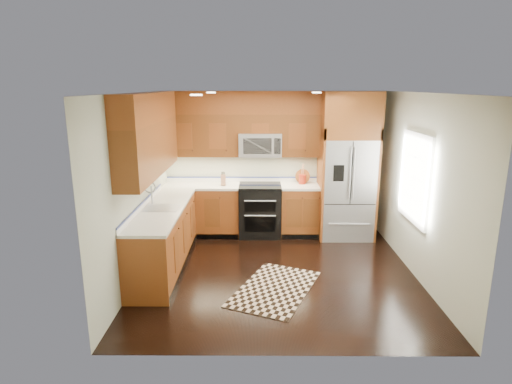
{
  "coord_description": "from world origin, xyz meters",
  "views": [
    {
      "loc": [
        -0.28,
        -5.84,
        2.7
      ],
      "look_at": [
        -0.32,
        0.6,
        1.08
      ],
      "focal_mm": 30.0,
      "sensor_mm": 36.0,
      "label": 1
    }
  ],
  "objects_px": {
    "rug": "(275,288)",
    "knife_block": "(223,180)",
    "refrigerator": "(347,166)",
    "range": "(260,210)",
    "utensil_crock": "(302,177)"
  },
  "relations": [
    {
      "from": "refrigerator",
      "to": "utensil_crock",
      "type": "xyz_separation_m",
      "value": [
        -0.78,
        0.17,
        -0.24
      ]
    },
    {
      "from": "rug",
      "to": "knife_block",
      "type": "height_order",
      "value": "knife_block"
    },
    {
      "from": "range",
      "to": "refrigerator",
      "type": "relative_size",
      "value": 0.36
    },
    {
      "from": "rug",
      "to": "utensil_crock",
      "type": "relative_size",
      "value": 3.99
    },
    {
      "from": "range",
      "to": "utensil_crock",
      "type": "bearing_deg",
      "value": 9.66
    },
    {
      "from": "range",
      "to": "knife_block",
      "type": "bearing_deg",
      "value": 178.76
    },
    {
      "from": "refrigerator",
      "to": "rug",
      "type": "distance_m",
      "value": 2.85
    },
    {
      "from": "range",
      "to": "knife_block",
      "type": "relative_size",
      "value": 3.82
    },
    {
      "from": "utensil_crock",
      "to": "refrigerator",
      "type": "bearing_deg",
      "value": -12.29
    },
    {
      "from": "refrigerator",
      "to": "knife_block",
      "type": "height_order",
      "value": "refrigerator"
    },
    {
      "from": "knife_block",
      "to": "rug",
      "type": "bearing_deg",
      "value": -68.49
    },
    {
      "from": "rug",
      "to": "knife_block",
      "type": "bearing_deg",
      "value": 134.43
    },
    {
      "from": "knife_block",
      "to": "utensil_crock",
      "type": "relative_size",
      "value": 0.67
    },
    {
      "from": "rug",
      "to": "knife_block",
      "type": "distance_m",
      "value": 2.58
    },
    {
      "from": "range",
      "to": "utensil_crock",
      "type": "height_order",
      "value": "utensil_crock"
    }
  ]
}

